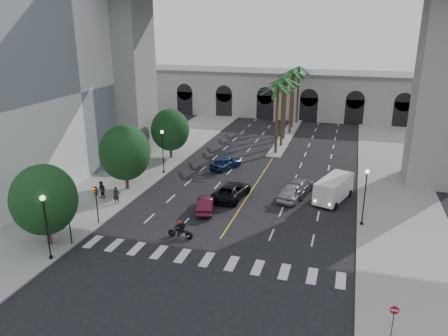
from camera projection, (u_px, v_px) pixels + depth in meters
The scene contains 31 objects.
ground at pixel (213, 250), 34.88m from camera, with size 140.00×140.00×0.00m, color black.
sidewalk_left at pixel (133, 173), 52.55m from camera, with size 8.00×100.00×0.15m, color gray.
sidewalk_right at pixel (398, 200), 44.42m from camera, with size 8.00×100.00×0.15m, color gray.
median at pixel (287, 136), 69.37m from camera, with size 2.00×24.00×0.20m, color gray.
building_left at pixel (20, 87), 49.82m from camera, with size 16.50×32.50×20.60m.
pier_building at pixel (301, 94), 83.49m from camera, with size 71.00×10.50×8.50m.
bridge at pixel (303, 11), 48.05m from camera, with size 75.00×13.00×26.00m.
palm_a at pixel (278, 88), 57.42m from camera, with size 3.20×3.20×10.30m.
palm_b at pixel (284, 82), 60.94m from camera, with size 3.20×3.20×10.60m.
palm_c at pixel (286, 82), 64.80m from camera, with size 3.20×3.20×10.10m.
palm_d at pixel (292, 74), 68.11m from camera, with size 3.20×3.20×10.90m.
palm_e at pixel (294, 74), 71.96m from camera, with size 3.20×3.20×10.40m.
palm_f at pixel (299, 70), 75.42m from camera, with size 3.20×3.20×10.70m.
street_tree_near at pixel (44, 200), 34.40m from camera, with size 5.20×5.20×6.89m.
street_tree_mid at pixel (125, 153), 46.15m from camera, with size 5.44×5.44×7.21m.
street_tree_far at pixel (170, 130), 57.15m from camera, with size 5.04×5.04×6.68m.
lamp_post_left_near at pixel (46, 222), 32.40m from camera, with size 0.40×0.40×5.35m.
lamp_post_left_far at pixel (163, 148), 51.48m from camera, with size 0.40×0.40×5.35m.
lamp_post_right at pixel (365, 192), 38.03m from camera, with size 0.40×0.40×5.35m.
traffic_signal_near at pixel (69, 217), 34.87m from camera, with size 0.25×0.18×3.65m.
traffic_signal_far at pixel (96, 199), 38.51m from camera, with size 0.25×0.18×3.65m.
motorcycle_rider at pixel (181, 230), 36.64m from camera, with size 2.25×0.61×1.62m.
car_a at pixel (293, 192), 44.63m from camera, with size 2.00×4.96×1.69m, color #A7A8AC.
car_b at pixel (205, 204), 41.90m from camera, with size 1.52×4.36×1.44m, color #4E0F23.
car_c at pixel (232, 191), 45.01m from camera, with size 2.64×5.73×1.59m, color black.
car_d at pixel (299, 186), 46.26m from camera, with size 2.31×5.68×1.65m, color slate.
car_e at pixel (226, 163), 54.03m from camera, with size 1.84×4.58×1.56m, color #0F254A.
cargo_van at pixel (334, 188), 44.08m from camera, with size 3.81×6.11×2.44m.
pedestrian_a at pixel (116, 195), 43.28m from camera, with size 0.63×0.42×1.74m, color black.
pedestrian_b at pixel (102, 190), 44.37m from camera, with size 0.91×0.71×1.88m, color black.
do_not_enter_sign at pixel (394, 315), 24.67m from camera, with size 0.54×0.05×2.19m.
Camera 1 is at (9.71, -29.42, 17.34)m, focal length 35.00 mm.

